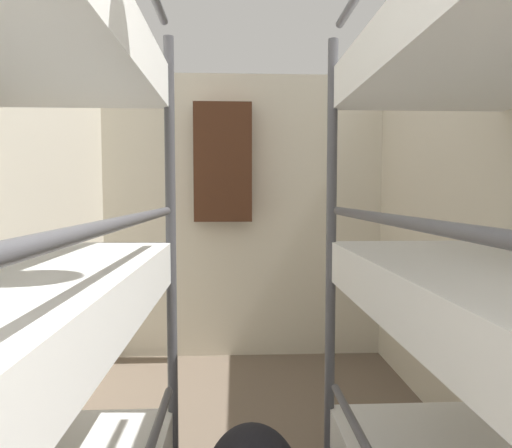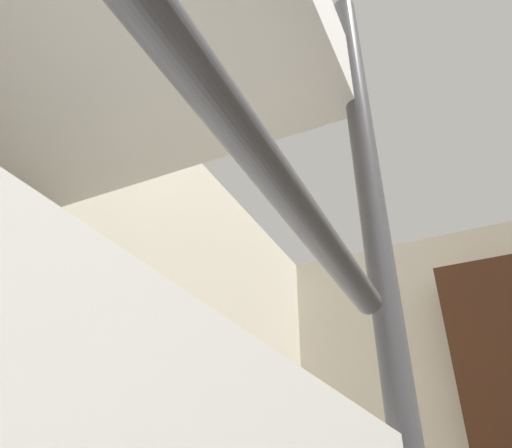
{
  "view_description": "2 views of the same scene",
  "coord_description": "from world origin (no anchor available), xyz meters",
  "views": [
    {
      "loc": [
        -0.07,
        0.4,
        1.32
      ],
      "look_at": [
        0.04,
        2.81,
        1.15
      ],
      "focal_mm": 32.0,
      "sensor_mm": 36.0,
      "label": 1
    },
    {
      "loc": [
        -0.22,
        1.66,
        1.01
      ],
      "look_at": [
        -0.66,
        2.58,
        1.62
      ],
      "focal_mm": 35.0,
      "sensor_mm": 36.0,
      "label": 2
    }
  ],
  "objects": []
}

